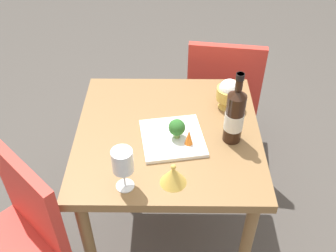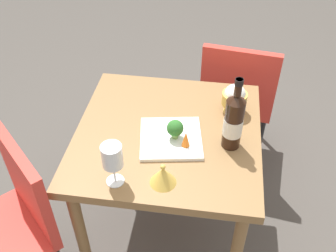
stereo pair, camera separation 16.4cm
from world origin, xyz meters
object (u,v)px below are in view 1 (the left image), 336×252
object	(u,v)px
chair_near_window	(223,88)
wine_glass	(123,162)
rice_bowl_lid	(173,175)
serving_plate	(172,138)
wine_bottle	(235,115)
chair_by_wall	(20,230)
rice_bowl	(229,93)
carrot_garnish_left	(189,137)
broccoli_floret	(177,128)

from	to	relation	value
chair_near_window	wine_glass	distance (m)	1.07
rice_bowl_lid	serving_plate	world-z (taller)	rice_bowl_lid
wine_glass	wine_bottle	bearing A→B (deg)	-148.35
chair_near_window	chair_by_wall	world-z (taller)	same
rice_bowl	rice_bowl_lid	bearing A→B (deg)	61.47
wine_bottle	rice_bowl_lid	size ratio (longest dim) A/B	3.22
carrot_garnish_left	serving_plate	bearing A→B (deg)	-31.61
wine_bottle	serving_plate	bearing A→B (deg)	1.30
wine_glass	serving_plate	size ratio (longest dim) A/B	0.62
wine_bottle	rice_bowl	xyz separation A→B (m)	(-0.01, -0.22, -0.05)
rice_bowl_lid	serving_plate	distance (m)	0.23
chair_by_wall	wine_bottle	distance (m)	0.96
serving_plate	chair_near_window	bearing A→B (deg)	-114.04
chair_near_window	wine_bottle	distance (m)	0.73
broccoli_floret	rice_bowl_lid	bearing A→B (deg)	86.43
chair_by_wall	wine_bottle	xyz separation A→B (m)	(-0.84, -0.30, 0.34)
chair_by_wall	wine_glass	world-z (taller)	wine_glass
rice_bowl	chair_near_window	bearing A→B (deg)	-95.57
broccoli_floret	chair_by_wall	bearing A→B (deg)	25.83
rice_bowl	wine_glass	bearing A→B (deg)	48.30
chair_by_wall	broccoli_floret	size ratio (longest dim) A/B	9.91
chair_near_window	wine_glass	xyz separation A→B (m)	(0.46, 0.90, 0.34)
rice_bowl	rice_bowl_lid	world-z (taller)	rice_bowl
broccoli_floret	rice_bowl	bearing A→B (deg)	-136.05
broccoli_floret	wine_bottle	bearing A→B (deg)	-178.34
chair_by_wall	rice_bowl	bearing A→B (deg)	-104.74
serving_plate	carrot_garnish_left	bearing A→B (deg)	148.39
chair_near_window	broccoli_floret	distance (m)	0.76
wine_glass	carrot_garnish_left	size ratio (longest dim) A/B	2.58
broccoli_floret	carrot_garnish_left	world-z (taller)	broccoli_floret
wine_glass	carrot_garnish_left	world-z (taller)	wine_glass
rice_bowl_lid	serving_plate	xyz separation A→B (m)	(0.00, -0.23, -0.03)
wine_glass	broccoli_floret	size ratio (longest dim) A/B	2.09
chair_by_wall	serving_plate	size ratio (longest dim) A/B	2.95
broccoli_floret	carrot_garnish_left	xyz separation A→B (m)	(-0.05, 0.04, -0.01)
wine_glass	carrot_garnish_left	xyz separation A→B (m)	(-0.24, -0.21, -0.08)
chair_by_wall	rice_bowl	size ratio (longest dim) A/B	6.00
chair_near_window	wine_bottle	size ratio (longest dim) A/B	2.64
chair_near_window	broccoli_floret	xyz separation A→B (m)	(0.27, 0.65, 0.28)
rice_bowl	broccoli_floret	bearing A→B (deg)	43.95
chair_by_wall	carrot_garnish_left	distance (m)	0.76
rice_bowl	wine_bottle	bearing A→B (deg)	88.48
chair_by_wall	wine_bottle	world-z (taller)	wine_bottle
chair_near_window	rice_bowl_lid	xyz separation A→B (m)	(0.29, 0.88, 0.25)
wine_bottle	rice_bowl_lid	bearing A→B (deg)	44.46
chair_near_window	chair_by_wall	bearing A→B (deg)	-125.54
rice_bowl_lid	broccoli_floret	distance (m)	0.23
chair_near_window	wine_glass	bearing A→B (deg)	-109.64
wine_bottle	rice_bowl	distance (m)	0.22
rice_bowl_lid	broccoli_floret	bearing A→B (deg)	-93.57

